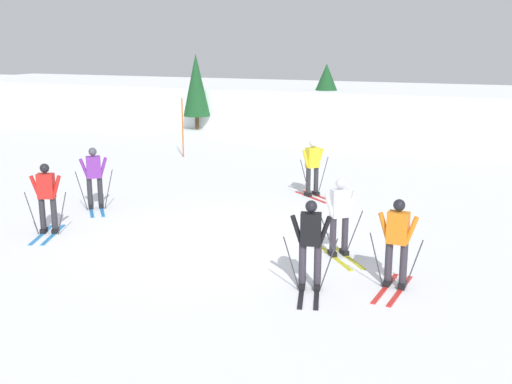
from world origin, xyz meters
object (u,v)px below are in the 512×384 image
skier_purple (94,176)px  conifer_far_right (326,89)px  trail_marker_pole (183,128)px  skier_black (310,242)px  skier_yellow (313,166)px  conifer_far_left (196,85)px  skier_orange (398,238)px  skier_red (47,196)px  skier_white (340,215)px

skier_purple → conifer_far_right: 17.40m
conifer_far_right → trail_marker_pole: bearing=-107.9°
skier_black → skier_yellow: bearing=107.7°
skier_black → conifer_far_right: size_ratio=0.50×
skier_purple → conifer_far_left: conifer_far_left is taller
trail_marker_pole → skier_orange: bearing=-44.6°
skier_orange → trail_marker_pole: size_ratio=0.73×
trail_marker_pole → skier_purple: bearing=-77.8°
skier_yellow → skier_red: bearing=-127.8°
skier_yellow → skier_white: bearing=-65.8°
skier_white → conifer_far_right: (-5.90, 18.44, 1.24)m
skier_red → conifer_far_left: size_ratio=0.44×
skier_white → conifer_far_left: size_ratio=0.44×
skier_red → skier_yellow: same height
skier_black → conifer_far_left: 22.12m
skier_yellow → skier_purple: 6.28m
skier_white → trail_marker_pole: size_ratio=0.73×
skier_orange → skier_yellow: 7.14m
skier_white → trail_marker_pole: bearing=134.8°
skier_white → skier_orange: bearing=-41.2°
conifer_far_left → conifer_far_right: 6.72m
conifer_far_right → skier_red: bearing=-92.8°
skier_red → skier_yellow: (4.68, 6.03, 0.00)m
conifer_far_left → skier_yellow: bearing=-48.6°
skier_white → skier_purple: 7.33m
skier_white → skier_yellow: bearing=114.2°
trail_marker_pole → conifer_far_right: conifer_far_right is taller
conifer_far_left → conifer_far_right: bearing=18.4°
skier_orange → skier_black: bearing=-152.9°
skier_yellow → conifer_far_left: size_ratio=0.44×
skier_white → skier_black: 2.01m
trail_marker_pole → conifer_far_right: bearing=72.1°
skier_white → conifer_far_right: size_ratio=0.50×
skier_black → trail_marker_pole: trail_marker_pole is taller
skier_red → trail_marker_pole: size_ratio=0.73×
skier_orange → skier_purple: size_ratio=1.00×
skier_red → skier_black: (6.87, -0.85, -0.00)m
skier_orange → conifer_far_left: conifer_far_left is taller
skier_purple → trail_marker_pole: size_ratio=0.73×
skier_red → trail_marker_pole: 10.38m
skier_yellow → conifer_far_right: size_ratio=0.50×
skier_orange → skier_white: 1.93m
skier_purple → trail_marker_pole: 8.05m
skier_yellow → skier_purple: same height
skier_red → skier_purple: size_ratio=1.00×
skier_white → skier_yellow: 5.33m
skier_red → skier_purple: same height
skier_orange → trail_marker_pole: 14.62m
skier_white → conifer_far_left: conifer_far_left is taller
skier_white → conifer_far_right: conifer_far_right is taller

